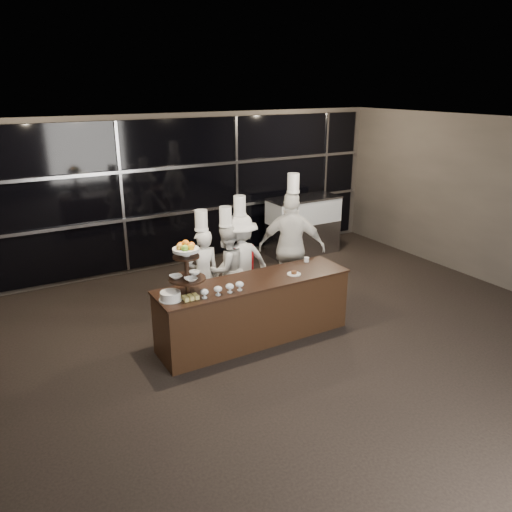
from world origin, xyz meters
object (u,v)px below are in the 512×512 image
chef_d (292,247)px  layer_cake (170,296)px  buffet_counter (254,309)px  chef_b (226,268)px  chef_c (240,261)px  display_case (303,223)px  chef_a (203,273)px  display_stand (186,264)px

chef_d → layer_cake: bearing=-159.5°
buffet_counter → chef_d: (1.22, 0.88, 0.49)m
chef_b → chef_c: size_ratio=0.93×
display_case → chef_b: 3.29m
display_case → chef_b: bearing=-147.0°
buffet_counter → chef_d: 1.58m
layer_cake → chef_c: (1.62, 1.14, -0.18)m
display_case → chef_d: size_ratio=0.72×
display_case → chef_b: chef_b is taller
chef_a → chef_b: size_ratio=1.01×
display_case → chef_a: 3.70m
buffet_counter → chef_a: bearing=109.2°
layer_cake → chef_a: chef_a is taller
layer_cake → chef_d: (2.48, 0.93, -0.02)m
buffet_counter → chef_d: bearing=35.7°
layer_cake → display_case: bearing=35.2°
chef_b → chef_d: size_ratio=0.80×
display_case → buffet_counter: bearing=-135.1°
chef_c → layer_cake: bearing=-144.8°
layer_cake → chef_b: size_ratio=0.17×
display_stand → chef_d: 2.42m
display_stand → chef_a: chef_a is taller
layer_cake → chef_a: 1.40m
chef_a → chef_b: chef_a is taller
display_case → display_stand: bearing=-143.5°
chef_b → chef_c: chef_c is taller
chef_c → chef_b: bearing=-171.5°
buffet_counter → chef_c: 1.20m
display_case → chef_a: chef_a is taller
display_stand → chef_b: 1.63m
buffet_counter → display_stand: 1.33m
layer_cake → chef_d: 2.65m
layer_cake → display_case: 5.03m
chef_a → chef_c: size_ratio=0.94×
display_stand → chef_c: chef_c is taller
chef_a → chef_c: 0.72m
display_stand → layer_cake: display_stand is taller
chef_c → buffet_counter: bearing=-108.5°
layer_cake → display_case: (4.11, 2.90, -0.29)m
chef_c → chef_d: chef_d is taller
buffet_counter → chef_a: size_ratio=1.62×
chef_c → display_stand: bearing=-141.3°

